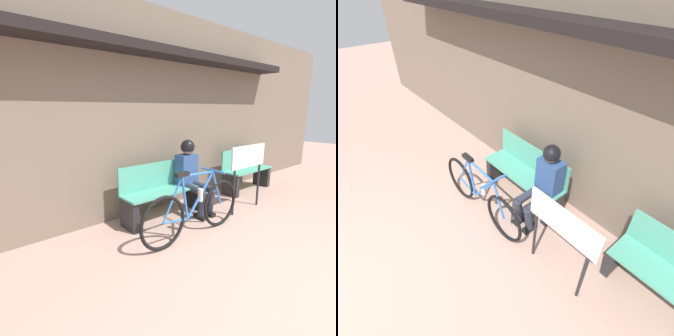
% 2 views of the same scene
% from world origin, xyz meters
% --- Properties ---
extents(ground_plane, '(24.00, 24.00, 0.00)m').
position_xyz_m(ground_plane, '(0.00, 0.00, 0.00)').
color(ground_plane, tan).
extents(storefront_wall, '(12.00, 0.56, 3.20)m').
position_xyz_m(storefront_wall, '(0.00, 3.02, 1.66)').
color(storefront_wall, '#756656').
rests_on(storefront_wall, ground_plane).
extents(park_bench_near, '(1.40, 0.42, 0.86)m').
position_xyz_m(park_bench_near, '(0.11, 2.58, 0.39)').
color(park_bench_near, '#51A88E').
rests_on(park_bench_near, ground_plane).
extents(bicycle, '(1.75, 0.40, 0.93)m').
position_xyz_m(bicycle, '(0.02, 1.81, 0.38)').
color(bicycle, black).
rests_on(bicycle, ground_plane).
extents(person_seated, '(0.34, 0.65, 1.20)m').
position_xyz_m(person_seated, '(0.60, 2.46, 0.69)').
color(person_seated, '#2D3342').
rests_on(person_seated, ground_plane).
extents(park_bench_far, '(1.23, 0.42, 0.86)m').
position_xyz_m(park_bench_far, '(2.34, 2.58, 0.38)').
color(park_bench_far, '#51A88E').
rests_on(park_bench_far, ground_plane).
extents(signboard, '(0.88, 0.04, 1.10)m').
position_xyz_m(signboard, '(1.37, 1.91, 0.83)').
color(signboard, '#232326').
rests_on(signboard, ground_plane).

